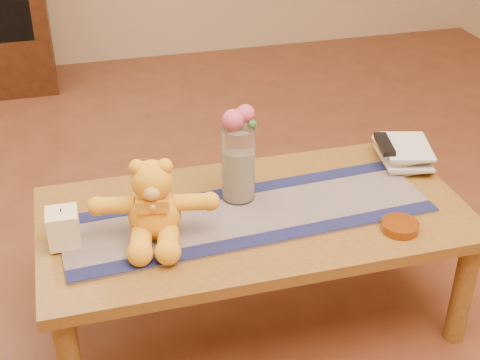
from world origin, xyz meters
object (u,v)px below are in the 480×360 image
object	(u,v)px
teddy_bear	(154,200)
bronze_ball	(240,189)
pillar_candle	(63,228)
glass_vase	(238,164)
book_bottom	(382,161)
amber_dish	(400,226)
tv_remote	(385,144)

from	to	relation	value
teddy_bear	bronze_ball	world-z (taller)	teddy_bear
pillar_candle	bronze_ball	size ratio (longest dim) A/B	1.61
glass_vase	book_bottom	world-z (taller)	glass_vase
teddy_bear	pillar_candle	world-z (taller)	teddy_bear
book_bottom	amber_dish	world-z (taller)	amber_dish
tv_remote	amber_dish	size ratio (longest dim) A/B	1.34
tv_remote	book_bottom	bearing A→B (deg)	90.00
amber_dish	glass_vase	bearing A→B (deg)	144.94
tv_remote	teddy_bear	bearing A→B (deg)	-153.02
bronze_ball	amber_dish	world-z (taller)	bronze_ball
bronze_ball	glass_vase	bearing A→B (deg)	125.75
glass_vase	tv_remote	xyz separation A→B (m)	(0.58, 0.09, -0.05)
pillar_candle	bronze_ball	bearing A→B (deg)	10.70
teddy_bear	bronze_ball	xyz separation A→B (m)	(0.31, 0.13, -0.09)
pillar_candle	glass_vase	world-z (taller)	glass_vase
bronze_ball	tv_remote	xyz separation A→B (m)	(0.57, 0.09, 0.04)
teddy_bear	bronze_ball	size ratio (longest dim) A/B	5.25
book_bottom	tv_remote	size ratio (longest dim) A/B	1.39
pillar_candle	amber_dish	size ratio (longest dim) A/B	0.95
book_bottom	tv_remote	bearing A→B (deg)	-93.00
pillar_candle	amber_dish	xyz separation A→B (m)	(1.02, -0.20, -0.05)
glass_vase	bronze_ball	xyz separation A→B (m)	(0.00, -0.00, -0.09)
bronze_ball	book_bottom	xyz separation A→B (m)	(0.57, 0.10, -0.03)
teddy_bear	amber_dish	world-z (taller)	teddy_bear
bronze_ball	book_bottom	bearing A→B (deg)	10.31
teddy_bear	glass_vase	size ratio (longest dim) A/B	1.42
teddy_bear	tv_remote	xyz separation A→B (m)	(0.88, 0.23, -0.05)
amber_dish	teddy_bear	bearing A→B (deg)	166.91
book_bottom	amber_dish	distance (m)	0.43
teddy_bear	tv_remote	bearing A→B (deg)	25.43
bronze_ball	book_bottom	world-z (taller)	bronze_ball
pillar_candle	glass_vase	xyz separation A→B (m)	(0.58, 0.11, 0.07)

